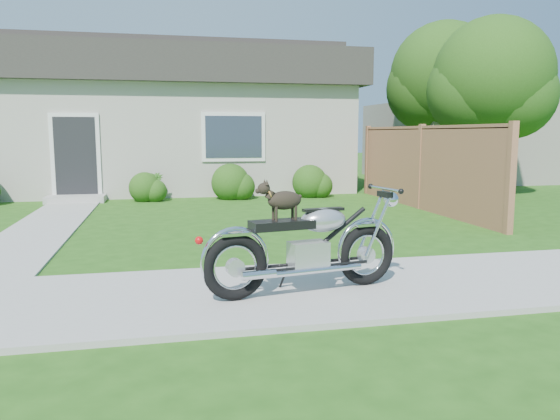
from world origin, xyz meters
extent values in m
plane|color=#235114|center=(0.00, 0.00, 0.00)|extent=(80.00, 80.00, 0.00)
cube|color=#9E9B93|center=(0.00, 0.00, 0.02)|extent=(24.00, 2.20, 0.04)
cube|color=#9E9B93|center=(-1.50, 5.00, 0.01)|extent=(1.20, 8.00, 0.03)
cube|color=#ACA59B|center=(0.00, 12.00, 1.50)|extent=(12.00, 6.00, 3.00)
cube|color=#2D2B28|center=(0.00, 12.00, 3.50)|extent=(12.60, 6.60, 1.00)
cube|color=#2D2B28|center=(0.00, 12.00, 4.20)|extent=(12.60, 2.00, 0.60)
cube|color=black|center=(-1.50, 8.97, 1.05)|extent=(1.00, 0.06, 2.10)
cube|color=#9E9B93|center=(-1.50, 8.62, 0.08)|extent=(1.40, 0.70, 0.16)
cube|color=#2D3847|center=(2.50, 8.97, 1.60)|extent=(1.70, 0.05, 1.30)
cube|color=#A46B49|center=(6.30, 5.75, 0.90)|extent=(0.08, 6.50, 1.80)
cube|color=#A46B49|center=(6.30, 9.00, 0.95)|extent=(0.12, 0.12, 1.90)
cube|color=#A46B49|center=(6.30, 5.75, 0.95)|extent=(0.12, 0.12, 1.90)
cube|color=#A46B49|center=(6.30, 2.50, 0.95)|extent=(0.12, 0.12, 1.90)
cube|color=#A46B49|center=(6.30, 5.75, 1.82)|extent=(0.08, 6.50, 0.08)
cylinder|color=#3D2B1C|center=(9.19, 7.59, 1.29)|extent=(0.28, 0.28, 2.57)
sphere|color=#264C14|center=(9.19, 7.59, 3.19)|extent=(3.09, 3.09, 3.09)
sphere|color=#264C14|center=(9.59, 7.29, 2.67)|extent=(2.26, 2.26, 2.26)
cylinder|color=#3D2B1C|center=(9.44, 10.62, 1.41)|extent=(0.28, 0.28, 2.82)
sphere|color=#264C14|center=(9.44, 10.62, 3.50)|extent=(3.39, 3.39, 3.39)
sphere|color=#264C14|center=(9.84, 10.32, 2.94)|extent=(2.48, 2.48, 2.48)
sphere|color=#264C14|center=(0.18, 8.50, 0.34)|extent=(0.79, 0.79, 0.79)
sphere|color=#264C14|center=(4.47, 8.50, 0.40)|extent=(0.93, 0.93, 0.93)
sphere|color=#264C14|center=(2.34, 8.50, 0.42)|extent=(1.00, 1.00, 1.00)
imported|color=#295B19|center=(0.44, 8.55, 0.35)|extent=(0.47, 0.47, 0.70)
torus|color=black|center=(2.77, -0.05, 0.38)|extent=(0.68, 0.22, 0.67)
torus|color=black|center=(1.29, -0.30, 0.38)|extent=(0.68, 0.22, 0.67)
cube|color=#B5B6BA|center=(2.08, -0.17, 0.42)|extent=(0.44, 0.30, 0.30)
ellipsoid|color=#B5B6BA|center=(2.24, -0.14, 0.79)|extent=(0.55, 0.37, 0.26)
cube|color=black|center=(1.78, -0.22, 0.78)|extent=(0.68, 0.37, 0.09)
cube|color=silver|center=(2.77, -0.05, 0.72)|extent=(0.32, 0.19, 0.03)
cube|color=silver|center=(1.29, -0.30, 0.72)|extent=(0.32, 0.19, 0.03)
cylinder|color=silver|center=(2.98, -0.01, 1.09)|extent=(0.13, 0.60, 0.03)
sphere|color=silver|center=(3.06, 0.01, 0.98)|extent=(0.20, 0.20, 0.17)
cylinder|color=silver|center=(2.10, -0.29, 0.29)|extent=(1.09, 0.25, 0.06)
ellipsoid|color=black|center=(1.81, -0.21, 1.02)|extent=(0.39, 0.23, 0.19)
sphere|color=black|center=(1.59, -0.25, 1.15)|extent=(0.14, 0.14, 0.12)
cylinder|color=black|center=(1.70, -0.19, 0.89)|extent=(0.03, 0.03, 0.15)
cylinder|color=black|center=(1.71, -0.27, 0.89)|extent=(0.03, 0.03, 0.15)
cylinder|color=black|center=(1.91, -0.15, 0.89)|extent=(0.03, 0.03, 0.15)
cylinder|color=black|center=(1.92, -0.24, 0.89)|extent=(0.03, 0.03, 0.15)
torus|color=gold|center=(1.64, -0.24, 1.10)|extent=(0.07, 0.11, 0.10)
camera|label=1|loc=(0.60, -5.55, 1.70)|focal=35.00mm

